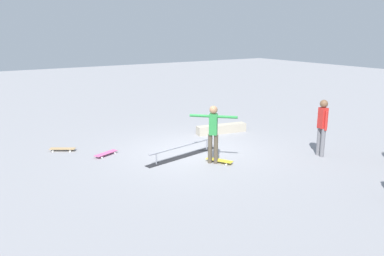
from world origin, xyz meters
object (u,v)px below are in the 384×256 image
at_px(bystander_red_shirt, 322,125).
at_px(loose_skateboard_pink, 106,153).
at_px(skate_ledge, 221,129).
at_px(loose_skateboard_natural, 63,149).
at_px(skater_main, 213,130).
at_px(skateboard_main, 219,160).
at_px(grind_rail, 183,152).

height_order(bystander_red_shirt, loose_skateboard_pink, bystander_red_shirt).
relative_size(skate_ledge, loose_skateboard_natural, 2.46).
bearing_deg(skater_main, bystander_red_shirt, 23.23).
bearing_deg(bystander_red_shirt, skateboard_main, -100.63).
bearing_deg(loose_skateboard_natural, skater_main, -13.23).
xyz_separation_m(bystander_red_shirt, loose_skateboard_natural, (6.47, -4.73, -0.90)).
relative_size(grind_rail, skate_ledge, 1.43).
bearing_deg(skate_ledge, loose_skateboard_natural, -9.43).
distance_m(skate_ledge, skateboard_main, 3.39).
height_order(skate_ledge, bystander_red_shirt, bystander_red_shirt).
relative_size(grind_rail, loose_skateboard_natural, 3.52).
bearing_deg(skate_ledge, bystander_red_shirt, 103.14).
distance_m(skater_main, skateboard_main, 0.92).
distance_m(grind_rail, bystander_red_shirt, 4.25).
height_order(skater_main, loose_skateboard_natural, skater_main).
relative_size(skateboard_main, loose_skateboard_natural, 1.03).
bearing_deg(bystander_red_shirt, grind_rail, -111.36).
bearing_deg(grind_rail, loose_skateboard_pink, -46.09).
relative_size(skate_ledge, loose_skateboard_pink, 2.36).
distance_m(skateboard_main, loose_skateboard_natural, 5.02).
relative_size(skate_ledge, skateboard_main, 2.40).
bearing_deg(skate_ledge, loose_skateboard_pink, 3.32).
distance_m(skater_main, loose_skateboard_natural, 4.93).
bearing_deg(loose_skateboard_pink, bystander_red_shirt, 123.79).
distance_m(grind_rail, skate_ledge, 3.11).
height_order(grind_rail, skateboard_main, grind_rail).
relative_size(grind_rail, loose_skateboard_pink, 3.37).
xyz_separation_m(grind_rail, loose_skateboard_pink, (1.93, -1.35, -0.08)).
xyz_separation_m(grind_rail, bystander_red_shirt, (-3.55, 2.19, 0.82)).
relative_size(skateboard_main, bystander_red_shirt, 0.46).
distance_m(skate_ledge, loose_skateboard_pink, 4.60).
bearing_deg(grind_rail, skateboard_main, 107.74).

